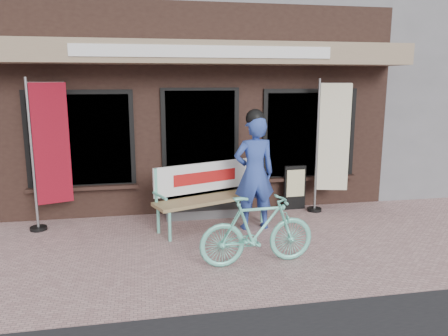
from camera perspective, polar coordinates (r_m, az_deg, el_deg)
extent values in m
plane|color=tan|center=(6.06, -0.34, -11.15)|extent=(70.00, 70.00, 0.00)
cube|color=black|center=(10.56, -5.39, 8.52)|extent=(7.00, 6.00, 3.60)
cube|color=gray|center=(7.24, -2.84, 14.77)|extent=(7.00, 0.80, 0.35)
cube|color=white|center=(6.83, -2.34, 14.97)|extent=(4.00, 0.02, 0.18)
cube|color=black|center=(7.65, -3.07, 2.19)|extent=(1.20, 0.06, 2.10)
cube|color=black|center=(7.64, -3.06, 2.17)|extent=(1.35, 0.04, 2.20)
cube|color=black|center=(7.61, -18.21, 3.48)|extent=(1.60, 0.06, 1.50)
cube|color=black|center=(8.13, 11.06, 4.32)|extent=(1.60, 0.06, 1.50)
cube|color=black|center=(7.60, -18.22, 3.47)|extent=(1.75, 0.04, 1.65)
cube|color=black|center=(8.12, 11.08, 4.31)|extent=(1.75, 0.04, 1.65)
cube|color=black|center=(7.69, -17.90, -2.49)|extent=(1.80, 0.18, 0.06)
cube|color=black|center=(8.21, 11.00, -1.28)|extent=(1.80, 0.18, 0.06)
cube|color=#59595B|center=(7.66, -2.75, -5.67)|extent=(1.30, 0.45, 0.15)
cylinder|color=#71DCC2|center=(6.48, -7.10, -7.64)|extent=(0.06, 0.06, 0.44)
cylinder|color=#71DCC2|center=(6.84, -8.58, -6.63)|extent=(0.06, 0.06, 0.44)
cylinder|color=#71DCC2|center=(7.30, 4.98, -5.40)|extent=(0.06, 0.06, 0.44)
cylinder|color=#71DCC2|center=(7.62, 3.09, -4.63)|extent=(0.06, 0.06, 0.44)
cube|color=#998054|center=(6.95, -1.59, -4.06)|extent=(1.93, 1.11, 0.05)
cylinder|color=#71DCC2|center=(6.70, -8.88, -2.48)|extent=(0.06, 0.06, 0.58)
cylinder|color=#71DCC2|center=(7.51, 3.26, -0.84)|extent=(0.06, 0.06, 0.58)
cube|color=white|center=(7.07, -2.54, -1.18)|extent=(1.68, 0.67, 0.47)
cube|color=#B21414|center=(7.05, -2.44, -1.22)|extent=(1.06, 0.41, 0.19)
cylinder|color=#71DCC2|center=(6.52, -8.39, -3.61)|extent=(0.20, 0.45, 0.04)
cylinder|color=#71DCC2|center=(7.38, 4.39, -1.75)|extent=(0.20, 0.45, 0.04)
imported|color=#2D469D|center=(6.84, 3.98, -0.71)|extent=(0.67, 0.45, 1.78)
sphere|color=black|center=(6.71, 4.08, 6.49)|extent=(0.30, 0.30, 0.29)
imported|color=#71DCC2|center=(5.62, 4.38, -8.10)|extent=(1.53, 0.51, 0.91)
cylinder|color=gray|center=(7.28, -23.77, 1.44)|extent=(0.05, 0.05, 2.37)
cylinder|color=gray|center=(7.22, -22.33, 10.27)|extent=(0.52, 0.20, 0.03)
cube|color=maroon|center=(7.29, -21.60, 2.91)|extent=(0.52, 0.21, 1.89)
cylinder|color=black|center=(7.55, -23.06, -7.26)|extent=(0.33, 0.33, 0.05)
cylinder|color=gray|center=(7.84, 12.05, 2.75)|extent=(0.05, 0.05, 2.35)
cylinder|color=gray|center=(7.80, 14.37, 10.65)|extent=(0.53, 0.16, 0.03)
cube|color=#EEE5C3|center=(7.87, 14.18, 3.86)|extent=(0.53, 0.16, 1.87)
cylinder|color=black|center=(8.09, 11.71, -5.33)|extent=(0.31, 0.31, 0.05)
cube|color=black|center=(8.06, 9.19, -2.53)|extent=(0.41, 0.09, 0.81)
cube|color=beige|center=(8.00, 9.34, -1.98)|extent=(0.34, 0.04, 0.49)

